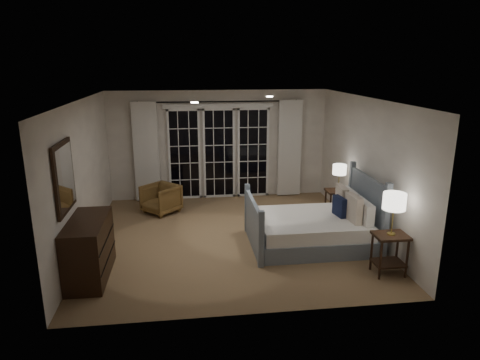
{
  "coord_description": "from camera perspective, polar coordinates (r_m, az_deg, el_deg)",
  "views": [
    {
      "loc": [
        -0.77,
        -7.24,
        3.11
      ],
      "look_at": [
        0.19,
        0.13,
        1.05
      ],
      "focal_mm": 32.0,
      "sensor_mm": 36.0,
      "label": 1
    }
  ],
  "objects": [
    {
      "name": "curtain_left",
      "position": [
        9.86,
        -12.4,
        3.66
      ],
      "size": [
        0.55,
        0.1,
        2.25
      ],
      "primitive_type": "cube",
      "color": "silver",
      "rests_on": "curtain_rod"
    },
    {
      "name": "bed",
      "position": [
        7.64,
        9.86,
        -6.23
      ],
      "size": [
        2.08,
        1.48,
        1.2
      ],
      "color": "slate",
      "rests_on": "floor"
    },
    {
      "name": "floor",
      "position": [
        7.92,
        -1.24,
        -7.64
      ],
      "size": [
        5.0,
        5.0,
        0.0
      ],
      "primitive_type": "plane",
      "color": "olive",
      "rests_on": "ground"
    },
    {
      "name": "nightstand_left",
      "position": [
        6.85,
        19.33,
        -8.55
      ],
      "size": [
        0.49,
        0.39,
        0.64
      ],
      "color": "black",
      "rests_on": "floor"
    },
    {
      "name": "armchair",
      "position": [
        9.22,
        -10.5,
        -2.48
      ],
      "size": [
        0.94,
        0.93,
        0.61
      ],
      "primitive_type": "imported",
      "rotation": [
        0.0,
        0.0,
        -0.8
      ],
      "color": "brown",
      "rests_on": "floor"
    },
    {
      "name": "ceiling",
      "position": [
        7.31,
        -1.36,
        10.71
      ],
      "size": [
        5.0,
        5.0,
        0.0
      ],
      "primitive_type": "plane",
      "rotation": [
        3.14,
        0.0,
        0.0
      ],
      "color": "silver",
      "rests_on": "wall_back"
    },
    {
      "name": "wall_right",
      "position": [
        8.16,
        16.45,
        1.67
      ],
      "size": [
        0.02,
        5.0,
        2.5
      ],
      "primitive_type": "cube",
      "color": "white",
      "rests_on": "floor"
    },
    {
      "name": "lamp_left",
      "position": [
        6.6,
        19.89,
        -2.74
      ],
      "size": [
        0.33,
        0.33,
        0.64
      ],
      "color": "#D0B753",
      "rests_on": "nightstand_left"
    },
    {
      "name": "wall_left",
      "position": [
        7.67,
        -20.2,
        0.5
      ],
      "size": [
        0.02,
        5.0,
        2.5
      ],
      "primitive_type": "cube",
      "color": "white",
      "rests_on": "floor"
    },
    {
      "name": "french_doors",
      "position": [
        9.94,
        -2.81,
        3.75
      ],
      "size": [
        2.5,
        0.04,
        2.2
      ],
      "color": "black",
      "rests_on": "wall_back"
    },
    {
      "name": "downlight_a",
      "position": [
        8.02,
        3.98,
        11.03
      ],
      "size": [
        0.12,
        0.12,
        0.01
      ],
      "primitive_type": "cylinder",
      "color": "white",
      "rests_on": "ceiling"
    },
    {
      "name": "nightstand_right",
      "position": [
        8.87,
        12.88,
        -2.64
      ],
      "size": [
        0.48,
        0.38,
        0.62
      ],
      "color": "black",
      "rests_on": "floor"
    },
    {
      "name": "curtain_rod",
      "position": [
        9.71,
        -2.87,
        10.39
      ],
      "size": [
        3.5,
        0.03,
        0.03
      ],
      "primitive_type": "cylinder",
      "rotation": [
        0.0,
        1.57,
        0.0
      ],
      "color": "black",
      "rests_on": "wall_back"
    },
    {
      "name": "curtain_right",
      "position": [
        10.11,
        6.61,
        4.21
      ],
      "size": [
        0.55,
        0.1,
        2.25
      ],
      "primitive_type": "cube",
      "color": "silver",
      "rests_on": "curtain_rod"
    },
    {
      "name": "wall_back",
      "position": [
        9.95,
        -2.84,
        4.7
      ],
      "size": [
        5.0,
        0.02,
        2.5
      ],
      "primitive_type": "cube",
      "color": "white",
      "rests_on": "floor"
    },
    {
      "name": "mirror",
      "position": [
        6.46,
        -22.39,
        0.34
      ],
      "size": [
        0.05,
        0.85,
        1.0
      ],
      "color": "black",
      "rests_on": "wall_left"
    },
    {
      "name": "lamp_right",
      "position": [
        8.7,
        13.13,
        1.32
      ],
      "size": [
        0.27,
        0.27,
        0.53
      ],
      "color": "#D0B753",
      "rests_on": "nightstand_right"
    },
    {
      "name": "wall_front",
      "position": [
        5.15,
        1.68,
        -5.68
      ],
      "size": [
        5.0,
        0.02,
        2.5
      ],
      "primitive_type": "cube",
      "color": "white",
      "rests_on": "floor"
    },
    {
      "name": "downlight_b",
      "position": [
        6.87,
        -6.06,
        10.24
      ],
      "size": [
        0.12,
        0.12,
        0.01
      ],
      "primitive_type": "cylinder",
      "color": "white",
      "rests_on": "ceiling"
    },
    {
      "name": "dresser",
      "position": [
        6.76,
        -19.47,
        -8.66
      ],
      "size": [
        0.54,
        1.26,
        0.89
      ],
      "color": "black",
      "rests_on": "floor"
    }
  ]
}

